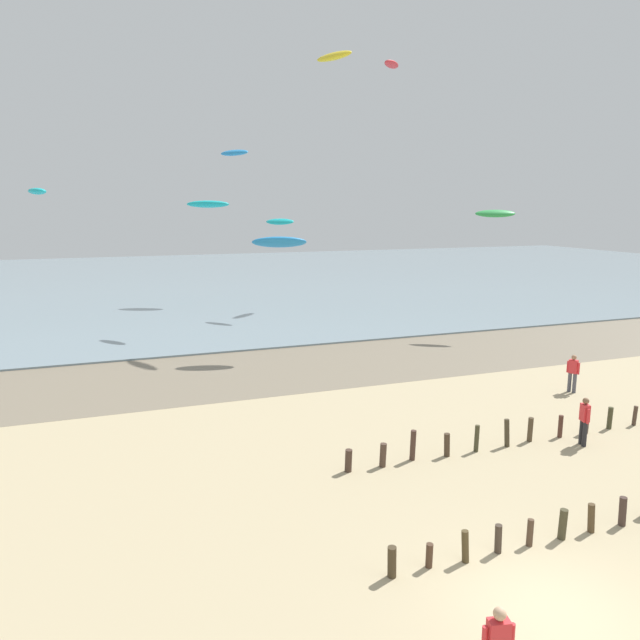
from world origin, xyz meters
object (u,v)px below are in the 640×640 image
Objects in this scene: person_by_waterline at (573,372)px; kite_aloft_2 at (234,153)px; kite_aloft_9 at (280,222)px; kite_aloft_11 at (392,64)px; kite_aloft_8 at (37,191)px; person_mid_beach at (584,420)px; kite_aloft_3 at (279,242)px; kite_aloft_5 at (495,214)px; kite_aloft_0 at (208,204)px; kite_aloft_10 at (334,56)px.

person_by_waterline is 0.75× the size of kite_aloft_2.
kite_aloft_9 is 18.47m from kite_aloft_11.
kite_aloft_8 is (-12.93, 9.92, -2.37)m from kite_aloft_2.
person_mid_beach is 40.83m from kite_aloft_8.
person_mid_beach is 1.00× the size of person_by_waterline.
kite_aloft_2 is at bearing -14.94° from kite_aloft_11.
kite_aloft_5 is (14.48, 0.81, 1.46)m from kite_aloft_3.
person_mid_beach is 0.58× the size of kite_aloft_8.
person_by_waterline is 34.47m from kite_aloft_11.
kite_aloft_8 is at bearing 128.23° from person_by_waterline.
person_mid_beach is 37.05m from kite_aloft_0.
kite_aloft_2 is at bearing 113.08° from kite_aloft_0.
kite_aloft_9 is at bearing -95.29° from kite_aloft_2.
kite_aloft_5 is 20.34m from kite_aloft_11.
kite_aloft_10 is at bearing 93.45° from person_mid_beach.
kite_aloft_10 is (-5.28, 15.77, 16.20)m from person_by_waterline.
kite_aloft_2 is at bearing -98.09° from kite_aloft_9.
person_by_waterline is 0.58× the size of kite_aloft_8.
kite_aloft_10 reaches higher than kite_aloft_9.
kite_aloft_0 is 1.50× the size of kite_aloft_9.
kite_aloft_2 is at bearing 23.95° from kite_aloft_10.
kite_aloft_2 is 17.38m from kite_aloft_5.
kite_aloft_9 is (3.74, 2.34, -4.58)m from kite_aloft_2.
person_mid_beach is 0.75× the size of kite_aloft_2.
kite_aloft_10 is 1.05× the size of kite_aloft_11.
person_mid_beach is at bearing 95.45° from kite_aloft_5.
kite_aloft_9 is at bearing 90.13° from kite_aloft_3.
person_mid_beach is 0.66× the size of kite_aloft_11.
kite_aloft_5 is at bearing -138.77° from kite_aloft_10.
kite_aloft_3 is at bearing 132.09° from person_by_waterline.
kite_aloft_5 is (8.33, 17.00, 6.79)m from person_mid_beach.
kite_aloft_5 is 0.91× the size of kite_aloft_10.
kite_aloft_8 reaches higher than person_mid_beach.
kite_aloft_2 is (-6.63, 24.93, 10.72)m from person_mid_beach.
kite_aloft_5 is (15.01, -18.68, -0.64)m from kite_aloft_0.
kite_aloft_3 is 1.10× the size of kite_aloft_10.
person_mid_beach is at bearing -34.05° from kite_aloft_9.
kite_aloft_11 reaches higher than kite_aloft_2.
kite_aloft_5 is at bearing -145.08° from kite_aloft_8.
kite_aloft_10 is (-9.58, 3.68, 9.41)m from kite_aloft_5.
kite_aloft_0 is at bearing -7.84° from kite_aloft_10.
kite_aloft_2 is at bearing 109.67° from kite_aloft_3.
kite_aloft_11 is (0.54, 16.18, 12.32)m from kite_aloft_5.
kite_aloft_9 is at bearing 96.04° from person_mid_beach.
kite_aloft_5 reaches higher than person_by_waterline.
person_by_waterline is 23.22m from kite_aloft_10.
person_mid_beach is 27.94m from kite_aloft_2.
person_mid_beach and person_by_waterline have the same top height.
kite_aloft_8 reaches higher than kite_aloft_3.
kite_aloft_8 is at bearing -1.07° from kite_aloft_5.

